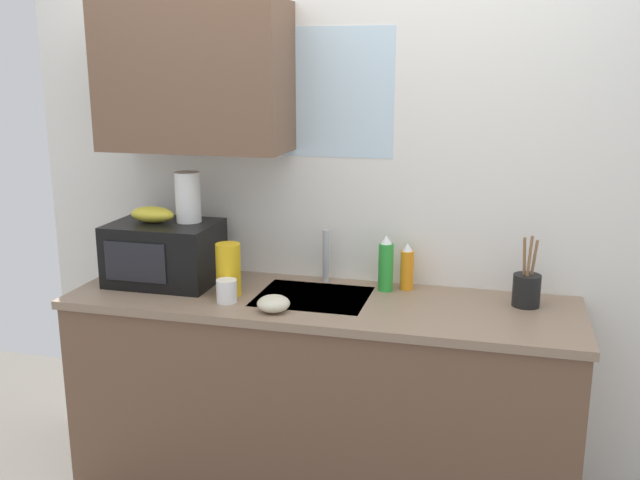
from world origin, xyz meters
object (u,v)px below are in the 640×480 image
utensil_crock (527,289)px  dish_soap_bottle_orange (407,268)px  small_bowl (273,304)px  banana_bunch (152,214)px  microwave (165,253)px  paper_towel_roll (188,197)px  mug_white (227,291)px  dish_soap_bottle_green (386,265)px  cereal_canister (228,270)px

utensil_crock → dish_soap_bottle_orange: bearing=168.7°
small_bowl → dish_soap_bottle_orange: bearing=42.0°
banana_bunch → utensil_crock: bearing=2.5°
microwave → paper_towel_roll: paper_towel_roll is taller
banana_bunch → mug_white: (0.42, -0.19, -0.26)m
dish_soap_bottle_green → utensil_crock: bearing=-5.7°
small_bowl → mug_white: bearing=164.7°
banana_bunch → dish_soap_bottle_orange: size_ratio=0.98×
microwave → banana_bunch: 0.18m
microwave → banana_bunch: bearing=178.2°
dish_soap_bottle_orange → banana_bunch: bearing=-171.3°
microwave → utensil_crock: 1.55m
microwave → mug_white: 0.42m
dish_soap_bottle_green → microwave: bearing=-172.4°
dish_soap_bottle_orange → utensil_crock: size_ratio=0.69×
dish_soap_bottle_green → mug_white: 0.68m
dish_soap_bottle_green → small_bowl: size_ratio=1.86×
paper_towel_roll → dish_soap_bottle_orange: paper_towel_roll is taller
paper_towel_roll → dish_soap_bottle_green: bearing=5.1°
cereal_canister → dish_soap_bottle_orange: bearing=20.7°
banana_bunch → dish_soap_bottle_green: 1.04m
dish_soap_bottle_green → utensil_crock: (0.58, -0.06, -0.04)m
banana_bunch → cereal_canister: (0.39, -0.10, -0.19)m
banana_bunch → paper_towel_roll: 0.18m
dish_soap_bottle_orange → mug_white: bearing=-152.4°
small_bowl → banana_bunch: bearing=158.6°
mug_white → small_bowl: size_ratio=0.73×
banana_bunch → paper_towel_roll: bearing=18.4°
mug_white → utensil_crock: 1.21m
paper_towel_roll → dish_soap_bottle_orange: (0.95, 0.12, -0.28)m
dish_soap_bottle_orange → small_bowl: (-0.47, -0.42, -0.06)m
mug_white → small_bowl: (0.22, -0.06, -0.02)m
cereal_canister → utensil_crock: utensil_crock is taller
small_bowl → cereal_canister: bearing=148.7°
dish_soap_bottle_orange → small_bowl: bearing=-138.0°
microwave → dish_soap_bottle_green: bearing=7.6°
paper_towel_roll → microwave: bearing=-152.8°
microwave → utensil_crock: size_ratio=1.55×
dish_soap_bottle_green → cereal_canister: (-0.63, -0.23, -0.00)m
dish_soap_bottle_green → utensil_crock: utensil_crock is taller
dish_soap_bottle_green → small_bowl: 0.54m
mug_white → utensil_crock: utensil_crock is taller
dish_soap_bottle_orange → cereal_canister: 0.76m
paper_towel_roll → cereal_canister: 0.39m
cereal_canister → mug_white: size_ratio=2.33×
paper_towel_roll → small_bowl: paper_towel_roll is taller
paper_towel_roll → utensil_crock: bearing=0.8°
dish_soap_bottle_orange → mug_white: (-0.69, -0.36, -0.05)m
dish_soap_bottle_green → small_bowl: (-0.38, -0.38, -0.08)m
banana_bunch → utensil_crock: (1.60, 0.07, -0.23)m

